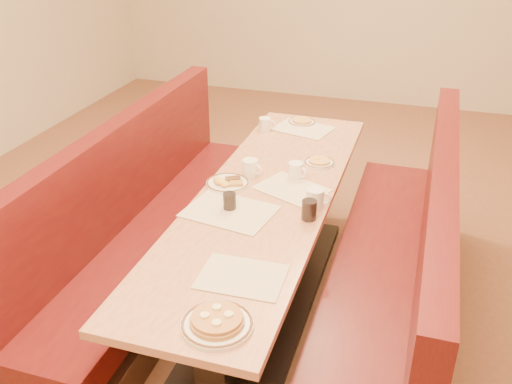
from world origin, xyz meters
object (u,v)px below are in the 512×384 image
(coffee_mug_a, at_px, (316,198))
(soda_tumbler_near, at_px, (230,201))
(soda_tumbler_mid, at_px, (309,210))
(coffee_mug_b, at_px, (251,167))
(booth_right, at_px, (396,277))
(coffee_mug_d, at_px, (265,124))
(coffee_mug_c, at_px, (296,170))
(pancake_plate, at_px, (217,322))
(diner_table, at_px, (265,252))
(eggs_plate, at_px, (227,183))
(booth_left, at_px, (149,234))

(coffee_mug_a, bearing_deg, soda_tumbler_near, -166.83)
(coffee_mug_a, height_order, soda_tumbler_mid, soda_tumbler_mid)
(coffee_mug_a, height_order, coffee_mug_b, coffee_mug_a)
(booth_right, bearing_deg, coffee_mug_d, 138.26)
(booth_right, xyz_separation_m, coffee_mug_c, (-0.63, 0.24, 0.44))
(booth_right, relative_size, pancake_plate, 9.12)
(diner_table, bearing_deg, eggs_plate, 170.77)
(coffee_mug_b, relative_size, coffee_mug_d, 1.07)
(coffee_mug_c, bearing_deg, pancake_plate, -65.46)
(coffee_mug_b, bearing_deg, coffee_mug_d, 119.32)
(eggs_plate, height_order, coffee_mug_c, coffee_mug_c)
(booth_left, height_order, soda_tumbler_mid, booth_left)
(booth_right, distance_m, pancake_plate, 1.30)
(booth_left, bearing_deg, booth_right, 0.00)
(diner_table, bearing_deg, coffee_mug_d, 106.89)
(pancake_plate, xyz_separation_m, coffee_mug_c, (-0.03, 1.32, 0.03))
(pancake_plate, xyz_separation_m, soda_tumbler_near, (-0.26, 0.86, 0.02))
(diner_table, xyz_separation_m, pancake_plate, (0.13, -1.07, 0.40))
(booth_left, height_order, soda_tumbler_near, booth_left)
(eggs_plate, xyz_separation_m, soda_tumbler_mid, (0.52, -0.23, 0.04))
(diner_table, bearing_deg, coffee_mug_a, -10.78)
(booth_left, bearing_deg, coffee_mug_d, 62.82)
(coffee_mug_c, height_order, soda_tumbler_mid, soda_tumbler_mid)
(booth_left, relative_size, pancake_plate, 9.12)
(booth_left, xyz_separation_m, coffee_mug_b, (0.58, 0.20, 0.44))
(diner_table, xyz_separation_m, booth_right, (0.73, 0.00, -0.01))
(eggs_plate, bearing_deg, booth_right, -2.26)
(coffee_mug_b, relative_size, soda_tumbler_near, 1.35)
(booth_right, relative_size, coffee_mug_a, 19.00)
(booth_right, distance_m, coffee_mug_c, 0.80)
(pancake_plate, relative_size, coffee_mug_c, 2.34)
(eggs_plate, distance_m, coffee_mug_c, 0.40)
(eggs_plate, relative_size, coffee_mug_a, 1.83)
(diner_table, xyz_separation_m, soda_tumbler_near, (-0.13, -0.21, 0.42))
(diner_table, bearing_deg, coffee_mug_b, 127.22)
(coffee_mug_c, bearing_deg, soda_tumbler_mid, -44.79)
(diner_table, bearing_deg, soda_tumbler_mid, -34.06)
(coffee_mug_c, distance_m, coffee_mug_d, 0.75)
(soda_tumbler_near, bearing_deg, booth_left, 160.53)
(eggs_plate, xyz_separation_m, coffee_mug_a, (0.52, -0.09, 0.04))
(coffee_mug_b, bearing_deg, diner_table, -33.45)
(soda_tumbler_mid, bearing_deg, booth_right, 22.71)
(soda_tumbler_near, height_order, soda_tumbler_mid, soda_tumbler_mid)
(coffee_mug_c, height_order, soda_tumbler_near, same)
(booth_left, distance_m, pancake_plate, 1.44)
(eggs_plate, xyz_separation_m, soda_tumbler_near, (0.11, -0.25, 0.03))
(eggs_plate, distance_m, coffee_mug_a, 0.53)
(diner_table, xyz_separation_m, eggs_plate, (-0.24, 0.04, 0.39))
(booth_right, height_order, soda_tumbler_mid, booth_right)
(coffee_mug_a, distance_m, coffee_mug_b, 0.50)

